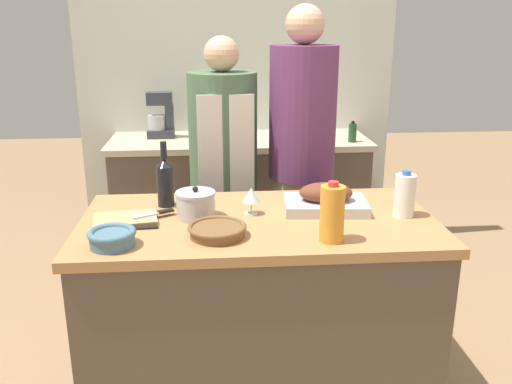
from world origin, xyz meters
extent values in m
cube|color=brown|center=(0.00, 0.00, 0.42)|extent=(1.42, 0.73, 0.84)
cube|color=#B27F4C|center=(0.00, 0.00, 0.86)|extent=(1.47, 0.76, 0.04)
cube|color=brown|center=(0.00, 1.53, 0.43)|extent=(1.70, 0.58, 0.86)
cube|color=beige|center=(0.00, 1.53, 0.88)|extent=(1.76, 0.60, 0.04)
cube|color=silver|center=(0.00, 1.88, 1.27)|extent=(2.26, 0.10, 2.55)
cube|color=#BCBCC1|center=(0.30, 0.08, 0.91)|extent=(0.37, 0.26, 0.04)
ellipsoid|color=brown|center=(0.30, 0.08, 0.96)|extent=(0.24, 0.16, 0.08)
cylinder|color=brown|center=(-0.17, -0.18, 0.90)|extent=(0.21, 0.21, 0.04)
torus|color=brown|center=(-0.17, -0.18, 0.92)|extent=(0.22, 0.22, 0.02)
cube|color=tan|center=(-0.55, 0.01, 0.89)|extent=(0.28, 0.21, 0.02)
cylinder|color=#B7B7BC|center=(-0.26, 0.03, 0.93)|extent=(0.16, 0.16, 0.10)
cylinder|color=#B7B7BC|center=(-0.26, 0.03, 0.99)|extent=(0.16, 0.16, 0.01)
sphere|color=black|center=(-0.26, 0.03, 1.01)|extent=(0.02, 0.02, 0.02)
cylinder|color=slate|center=(-0.55, -0.24, 0.91)|extent=(0.16, 0.16, 0.05)
torus|color=slate|center=(-0.55, -0.24, 0.93)|extent=(0.18, 0.18, 0.02)
cylinder|color=orange|center=(0.25, -0.26, 0.99)|extent=(0.09, 0.09, 0.21)
cylinder|color=red|center=(0.25, -0.26, 1.10)|extent=(0.04, 0.04, 0.02)
cylinder|color=white|center=(0.61, -0.01, 0.97)|extent=(0.09, 0.09, 0.18)
cylinder|color=#3360B2|center=(0.61, -0.01, 1.07)|extent=(0.04, 0.04, 0.02)
cylinder|color=black|center=(-0.39, 0.20, 0.97)|extent=(0.07, 0.07, 0.18)
cone|color=black|center=(-0.39, 0.20, 1.08)|extent=(0.07, 0.07, 0.03)
cylinder|color=black|center=(-0.39, 0.20, 1.14)|extent=(0.03, 0.03, 0.08)
cylinder|color=silver|center=(-0.02, 0.06, 0.89)|extent=(0.06, 0.06, 0.00)
cylinder|color=silver|center=(-0.02, 0.06, 0.91)|extent=(0.01, 0.01, 0.05)
cone|color=silver|center=(-0.02, 0.06, 0.97)|extent=(0.07, 0.07, 0.06)
cube|color=#B7B7BC|center=(-0.59, -0.09, 0.89)|extent=(0.17, 0.04, 0.01)
cube|color=black|center=(-0.45, -0.08, 0.89)|extent=(0.10, 0.04, 0.01)
cube|color=#B7B7BC|center=(-0.47, 0.02, 0.90)|extent=(0.11, 0.08, 0.01)
cube|color=black|center=(-0.39, 0.06, 0.90)|extent=(0.07, 0.06, 0.01)
cube|color=#333842|center=(-0.54, 1.62, 0.93)|extent=(0.18, 0.14, 0.06)
cylinder|color=#B7B7BC|center=(-0.56, 1.62, 1.00)|extent=(0.13, 0.13, 0.10)
cube|color=#333842|center=(-0.47, 1.62, 1.04)|extent=(0.05, 0.08, 0.17)
cube|color=#333842|center=(-0.54, 1.62, 1.16)|extent=(0.17, 0.08, 0.09)
cylinder|color=#B28E2D|center=(-0.27, 1.68, 0.97)|extent=(0.06, 0.06, 0.15)
cylinder|color=black|center=(-0.27, 1.68, 1.06)|extent=(0.03, 0.03, 0.02)
cylinder|color=#234C28|center=(0.74, 1.37, 0.96)|extent=(0.05, 0.05, 0.12)
cylinder|color=black|center=(0.74, 1.37, 1.03)|extent=(0.02, 0.02, 0.02)
cube|color=beige|center=(-0.12, 0.82, 0.38)|extent=(0.31, 0.23, 0.77)
cylinder|color=#4C6B4C|center=(-0.12, 0.82, 1.09)|extent=(0.37, 0.37, 0.64)
sphere|color=#DBAD89|center=(-0.12, 0.82, 1.50)|extent=(0.19, 0.19, 0.19)
cube|color=silver|center=(-0.11, 0.64, 0.91)|extent=(0.29, 0.04, 0.81)
cube|color=beige|center=(0.30, 0.76, 0.42)|extent=(0.33, 0.26, 0.84)
cylinder|color=#663360|center=(0.30, 0.76, 1.20)|extent=(0.36, 0.36, 0.70)
sphere|color=#DBAD89|center=(0.30, 0.76, 1.65)|extent=(0.20, 0.20, 0.20)
camera|label=1|loc=(-0.18, -2.10, 1.67)|focal=38.00mm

